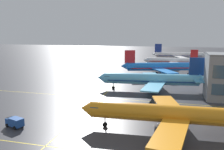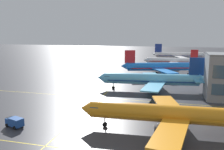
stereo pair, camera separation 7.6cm
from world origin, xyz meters
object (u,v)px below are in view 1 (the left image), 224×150
airliner_far_left_stand (172,61)px  service_truck_red_van (15,122)px  airliner_second_row (152,79)px  airliner_far_right_stand (179,55)px  airliner_third_row (161,67)px  airliner_front_gate (167,114)px

airliner_far_left_stand → service_truck_red_van: airliner_far_left_stand is taller
airliner_second_row → airliner_far_right_stand: 93.75m
airliner_second_row → airliner_third_row: airliner_third_row is taller
airliner_far_right_stand → service_truck_red_van: size_ratio=8.48×
airliner_front_gate → airliner_far_left_stand: (-0.51, 95.95, -0.36)m
airliner_far_right_stand → service_truck_red_van: bearing=-104.9°
airliner_front_gate → airliner_second_row: 34.65m
airliner_front_gate → airliner_third_row: airliner_third_row is taller
airliner_front_gate → airliner_third_row: (-5.10, 65.30, 0.22)m
airliner_far_right_stand → service_truck_red_van: airliner_far_right_stand is taller
airliner_front_gate → airliner_second_row: bearing=100.2°
airliner_far_left_stand → airliner_far_right_stand: airliner_far_right_stand is taller
airliner_front_gate → airliner_second_row: size_ratio=0.95×
airliner_front_gate → airliner_far_right_stand: bearing=88.2°
airliner_front_gate → airliner_far_left_stand: bearing=90.3°
service_truck_red_van → airliner_far_right_stand: bearing=75.1°
airliner_second_row → airliner_third_row: bearing=88.1°
airliner_third_row → airliner_far_left_stand: bearing=81.5°
airliner_second_row → service_truck_red_van: size_ratio=8.49×
airliner_second_row → airliner_far_left_stand: 62.10m
airliner_second_row → airliner_third_row: size_ratio=1.02×
airliner_front_gate → airliner_second_row: (-6.11, 34.11, 0.21)m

